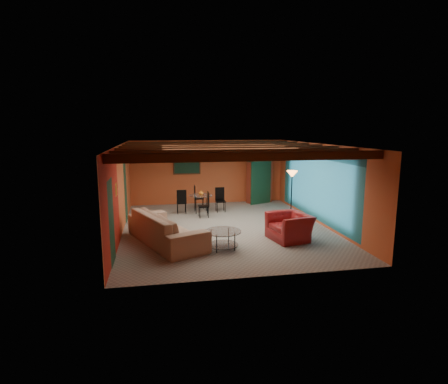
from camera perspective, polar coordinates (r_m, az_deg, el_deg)
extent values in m
cube|color=gray|center=(11.83, 0.18, -5.66)|extent=(6.50, 8.00, 0.01)
cube|color=silver|center=(11.39, 0.18, 7.52)|extent=(6.50, 8.00, 0.01)
cube|color=#BB522B|center=(15.45, -2.57, 3.18)|extent=(6.50, 0.02, 2.70)
cube|color=#A21D12|center=(11.40, -16.09, 0.29)|extent=(0.02, 8.00, 2.70)
cube|color=teal|center=(12.54, 14.94, 1.22)|extent=(0.02, 8.00, 2.70)
imported|color=#9A7963|center=(10.32, -9.13, -5.64)|extent=(2.27, 3.21, 0.87)
imported|color=maroon|center=(10.68, 10.32, -5.44)|extent=(1.25, 1.37, 0.77)
cube|color=maroon|center=(15.67, 5.60, 1.57)|extent=(1.14, 0.86, 1.79)
cube|color=black|center=(15.28, -5.91, 4.19)|extent=(1.05, 0.03, 0.65)
imported|color=#26661E|center=(15.54, 5.67, 5.75)|extent=(0.51, 0.46, 0.49)
imported|color=orange|center=(13.73, -3.66, 0.97)|extent=(0.20, 0.20, 0.19)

